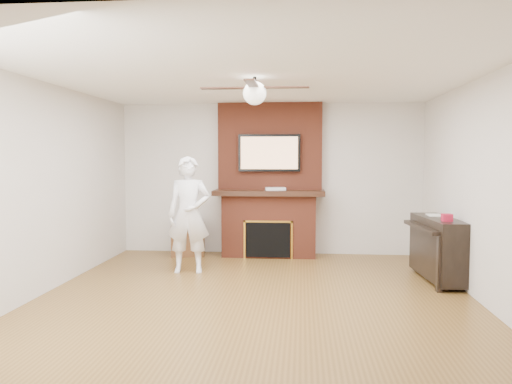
# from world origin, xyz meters

# --- Properties ---
(room_shell) EXTENTS (5.36, 5.86, 2.86)m
(room_shell) POSITION_xyz_m (0.00, 0.00, 1.25)
(room_shell) COLOR brown
(room_shell) RESTS_ON ground
(fireplace) EXTENTS (1.78, 0.64, 2.50)m
(fireplace) POSITION_xyz_m (0.00, 2.55, 1.00)
(fireplace) COLOR brown
(fireplace) RESTS_ON ground
(tv) EXTENTS (1.00, 0.08, 0.60)m
(tv) POSITION_xyz_m (0.00, 2.50, 1.68)
(tv) COLOR black
(tv) RESTS_ON fireplace
(ceiling_fan) EXTENTS (1.21, 1.21, 0.31)m
(ceiling_fan) POSITION_xyz_m (-0.00, 0.00, 2.33)
(ceiling_fan) COLOR black
(ceiling_fan) RESTS_ON room_shell
(person) EXTENTS (0.64, 0.47, 1.62)m
(person) POSITION_xyz_m (-1.04, 1.23, 0.81)
(person) COLOR white
(person) RESTS_ON ground
(side_table) EXTENTS (0.60, 0.60, 0.60)m
(side_table) POSITION_xyz_m (-1.34, 2.48, 0.28)
(side_table) COLOR #4F2E16
(side_table) RESTS_ON ground
(piano) EXTENTS (0.57, 1.29, 0.92)m
(piano) POSITION_xyz_m (2.30, 1.04, 0.44)
(piano) COLOR black
(piano) RESTS_ON ground
(cable_box) EXTENTS (0.35, 0.23, 0.05)m
(cable_box) POSITION_xyz_m (0.10, 2.45, 1.10)
(cable_box) COLOR silver
(cable_box) RESTS_ON fireplace
(candle_orange) EXTENTS (0.06, 0.06, 0.11)m
(candle_orange) POSITION_xyz_m (-0.08, 2.35, 0.06)
(candle_orange) COLOR red
(candle_orange) RESTS_ON ground
(candle_green) EXTENTS (0.07, 0.07, 0.08)m
(candle_green) POSITION_xyz_m (-0.04, 2.31, 0.04)
(candle_green) COLOR #476E2C
(candle_green) RESTS_ON ground
(candle_cream) EXTENTS (0.07, 0.07, 0.10)m
(candle_cream) POSITION_xyz_m (0.03, 2.33, 0.05)
(candle_cream) COLOR #FFF3CA
(candle_cream) RESTS_ON ground
(candle_blue) EXTENTS (0.06, 0.06, 0.07)m
(candle_blue) POSITION_xyz_m (0.17, 2.38, 0.04)
(candle_blue) COLOR #2E678A
(candle_blue) RESTS_ON ground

